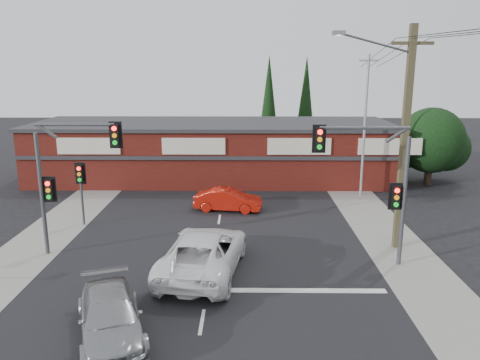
{
  "coord_description": "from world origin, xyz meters",
  "views": [
    {
      "loc": [
        1.42,
        -17.66,
        8.23
      ],
      "look_at": [
        1.19,
        3.0,
        3.21
      ],
      "focal_mm": 35.0,
      "sensor_mm": 36.0,
      "label": 1
    }
  ],
  "objects_px": {
    "silver_suv": "(110,317)",
    "white_suv": "(204,252)",
    "utility_pole": "(402,133)",
    "red_sedan": "(228,200)",
    "shop_building": "(213,150)"
  },
  "relations": [
    {
      "from": "silver_suv",
      "to": "white_suv",
      "type": "bearing_deg",
      "value": 42.39
    },
    {
      "from": "silver_suv",
      "to": "utility_pole",
      "type": "height_order",
      "value": "utility_pole"
    },
    {
      "from": "red_sedan",
      "to": "silver_suv",
      "type": "bearing_deg",
      "value": 174.89
    },
    {
      "from": "silver_suv",
      "to": "utility_pole",
      "type": "distance_m",
      "value": 14.27
    },
    {
      "from": "white_suv",
      "to": "red_sedan",
      "type": "relative_size",
      "value": 1.59
    },
    {
      "from": "shop_building",
      "to": "red_sedan",
      "type": "bearing_deg",
      "value": -80.28
    },
    {
      "from": "silver_suv",
      "to": "red_sedan",
      "type": "xyz_separation_m",
      "value": [
        3.19,
        13.27,
        -0.03
      ]
    },
    {
      "from": "red_sedan",
      "to": "shop_building",
      "type": "bearing_deg",
      "value": 18.13
    },
    {
      "from": "shop_building",
      "to": "utility_pole",
      "type": "distance_m",
      "value": 17.15
    },
    {
      "from": "silver_suv",
      "to": "utility_pole",
      "type": "xyz_separation_m",
      "value": [
        11.12,
        7.6,
        4.72
      ]
    },
    {
      "from": "red_sedan",
      "to": "shop_building",
      "type": "xyz_separation_m",
      "value": [
        -1.43,
        8.33,
        1.49
      ]
    },
    {
      "from": "white_suv",
      "to": "shop_building",
      "type": "relative_size",
      "value": 0.23
    },
    {
      "from": "red_sedan",
      "to": "utility_pole",
      "type": "xyz_separation_m",
      "value": [
        7.93,
        -5.67,
        4.75
      ]
    },
    {
      "from": "white_suv",
      "to": "utility_pole",
      "type": "bearing_deg",
      "value": -154.2
    },
    {
      "from": "silver_suv",
      "to": "utility_pole",
      "type": "relative_size",
      "value": 0.47
    }
  ]
}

